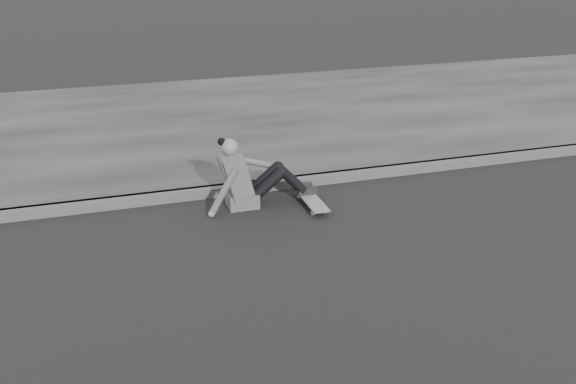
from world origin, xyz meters
name	(u,v)px	position (x,y,z in m)	size (l,w,h in m)	color
curb	(463,162)	(0.00, 2.58, 0.06)	(24.00, 0.16, 0.12)	#4E4E4E
sidewalk	(374,108)	(0.00, 5.60, 0.06)	(24.00, 6.00, 0.12)	#353535
skateboard	(311,200)	(-2.49, 1.92, 0.07)	(0.20, 0.78, 0.09)	#9D9D98
seated_woman	(247,177)	(-3.23, 2.17, 0.36)	(1.38, 0.46, 0.88)	#565659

